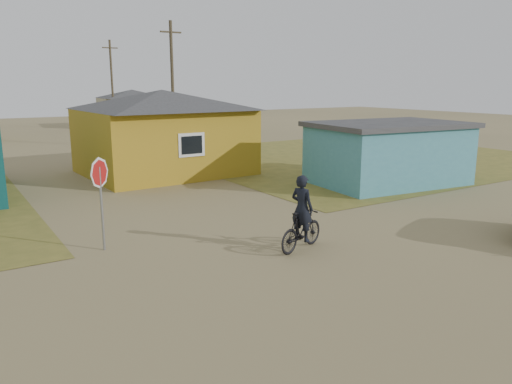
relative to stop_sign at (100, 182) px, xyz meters
The scene contains 9 objects.
ground 5.61m from the stop_sign, 52.99° to the right, with size 120.00×120.00×0.00m, color olive.
grass_ne 19.38m from the stop_sign, 26.96° to the left, with size 20.00×18.00×0.00m, color olive.
house_yellow 11.30m from the stop_sign, 59.66° to the left, with size 7.72×6.76×3.90m.
shed_turquoise 12.91m from the stop_sign, 10.04° to the left, with size 6.71×4.93×2.60m.
house_beige_east 38.11m from the stop_sign, 69.73° to the left, with size 6.95×6.05×3.60m.
utility_pole_near 20.37m from the stop_sign, 61.33° to the left, with size 1.40×0.20×8.00m.
utility_pole_far 35.49m from the stop_sign, 72.40° to the left, with size 1.40×0.20×8.00m.
stop_sign is the anchor object (origin of this frame).
cyclist 5.17m from the stop_sign, 32.32° to the right, with size 1.79×0.99×1.95m.
Camera 1 is at (-6.51, -8.11, 4.18)m, focal length 35.00 mm.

